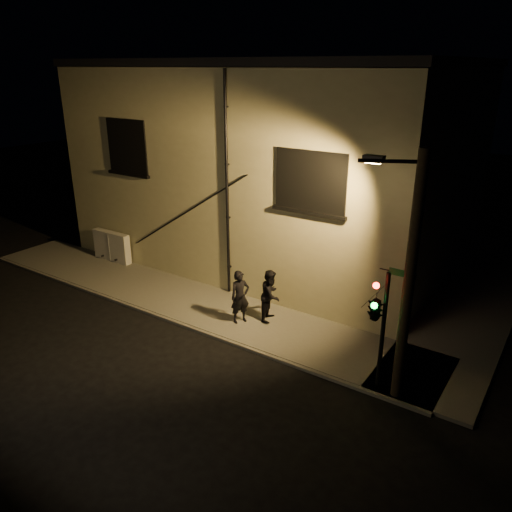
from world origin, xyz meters
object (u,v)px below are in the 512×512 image
Objects in this scene: pedestrian_a at (240,297)px; pedestrian_b at (271,295)px; utility_cabinet at (112,246)px; streetlamp_pole at (406,274)px; traffic_signal at (376,308)px.

pedestrian_a reaches higher than pedestrian_b.
utility_cabinet is 8.45m from pedestrian_a.
streetlamp_pole reaches higher than utility_cabinet.
pedestrian_b is at bearing 161.63° from streetlamp_pole.
pedestrian_b is 5.93m from streetlamp_pole.
pedestrian_a is (8.30, -1.52, 0.27)m from utility_cabinet.
traffic_signal is at bearing -125.61° from pedestrian_b.
streetlamp_pole is at bearing -69.28° from pedestrian_a.
streetlamp_pole is (0.68, 0.03, 1.11)m from traffic_signal.
traffic_signal is 1.30m from streetlamp_pole.
traffic_signal is at bearing -70.82° from pedestrian_a.
traffic_signal reaches higher than pedestrian_a.
pedestrian_b is (0.79, 0.74, -0.02)m from pedestrian_a.
utility_cabinet is 13.81m from traffic_signal.
utility_cabinet is 1.11× the size of pedestrian_b.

